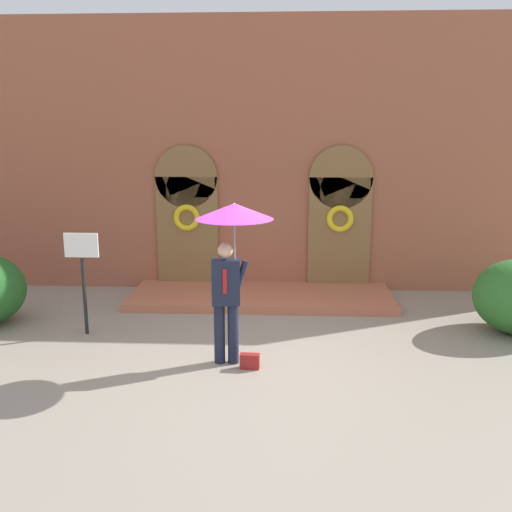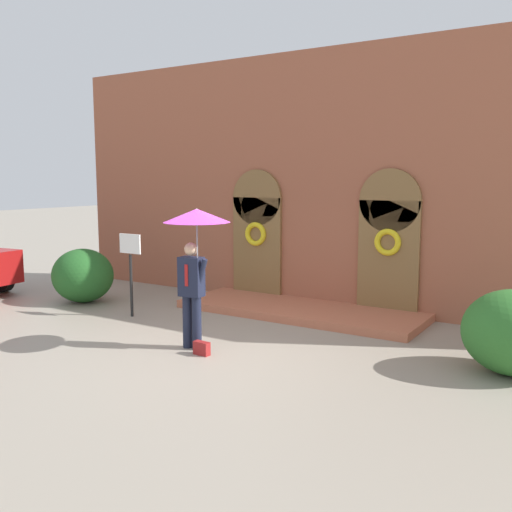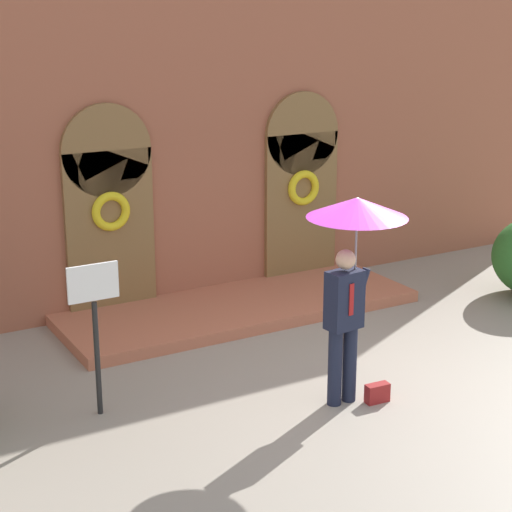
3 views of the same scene
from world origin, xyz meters
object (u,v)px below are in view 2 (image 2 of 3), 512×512
Objects in this scene: person_with_umbrella at (195,236)px; handbag at (202,348)px; shrub_left at (83,276)px; sign_post at (131,261)px.

handbag is (0.25, -0.20, -1.80)m from person_with_umbrella.
person_with_umbrella is 8.44× the size of handbag.
shrub_left is (-4.76, 1.71, 0.51)m from handbag.
person_with_umbrella reaches higher than shrub_left.
shrub_left is at bearing 161.53° from person_with_umbrella.
person_with_umbrella reaches higher than sign_post.
handbag is 0.16× the size of sign_post.
shrub_left is at bearing 168.01° from sign_post.
handbag is at bearing -38.15° from person_with_umbrella.
handbag is 5.08m from shrub_left.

